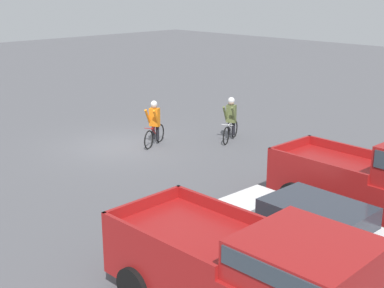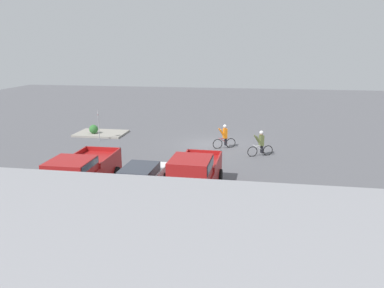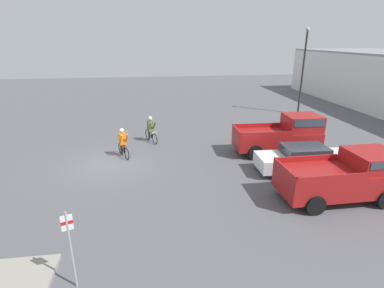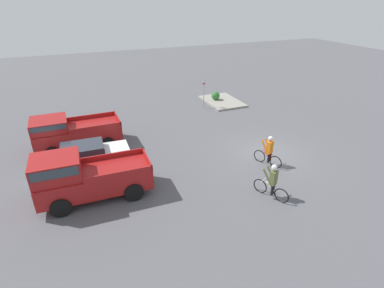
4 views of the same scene
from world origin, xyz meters
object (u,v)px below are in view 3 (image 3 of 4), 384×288
Objects in this scene: fire_lane_sign at (70,243)px; lamppost at (303,65)px; pickup_truck_1 at (346,175)px; pickup_truck_0 at (284,134)px; sedan_0 at (304,159)px; cyclist_1 at (151,129)px; cyclist_0 at (123,143)px.

fire_lane_sign is 0.32× the size of lamppost.
pickup_truck_0 is at bearing -177.30° from pickup_truck_1.
sedan_0 is 2.76× the size of cyclist_1.
pickup_truck_1 is at bearing 8.35° from sedan_0.
cyclist_1 reaches higher than sedan_0.
cyclist_0 is 0.73× the size of fire_lane_sign.
pickup_truck_1 is at bearing 2.70° from pickup_truck_0.
pickup_truck_0 is 13.60m from fire_lane_sign.
cyclist_0 is at bearing -110.24° from sedan_0.
pickup_truck_1 is 2.85× the size of cyclist_0.
pickup_truck_1 is 2.84× the size of cyclist_1.
sedan_0 is 9.97m from cyclist_0.
pickup_truck_1 reaches higher than sedan_0.
pickup_truck_1 is 0.67× the size of lamppost.
pickup_truck_0 is at bearing 67.89° from cyclist_1.
fire_lane_sign is at bearing -57.49° from sedan_0.
cyclist_1 is (-2.54, 1.62, 0.02)m from cyclist_0.
cyclist_1 is 15.20m from lamppost.
lamppost is (-9.30, 5.61, 3.14)m from pickup_truck_0.
lamppost reaches higher than fire_lane_sign.
sedan_0 is 0.97× the size of pickup_truck_1.
sedan_0 is (2.79, -0.15, -0.48)m from pickup_truck_0.
cyclist_0 is 0.99× the size of cyclist_1.
fire_lane_sign is at bearing -71.13° from pickup_truck_1.
cyclist_1 is at bearing -65.71° from lamppost.
cyclist_0 is (-6.25, -9.77, -0.22)m from pickup_truck_1.
cyclist_0 is (-0.66, -9.50, -0.32)m from pickup_truck_0.
cyclist_0 is at bearing -32.53° from cyclist_1.
pickup_truck_0 reaches higher than cyclist_1.
lamppost is (-6.09, 13.50, 3.44)m from cyclist_1.
pickup_truck_1 is at bearing 108.87° from fire_lane_sign.
pickup_truck_1 is (5.58, 0.26, -0.10)m from pickup_truck_0.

